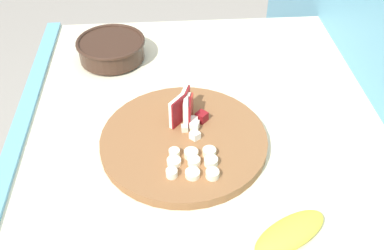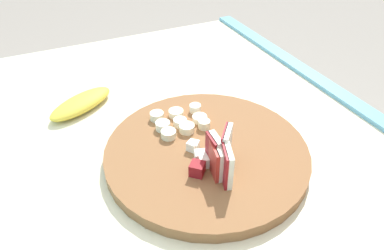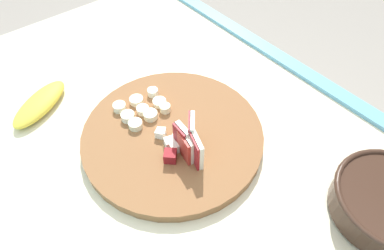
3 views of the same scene
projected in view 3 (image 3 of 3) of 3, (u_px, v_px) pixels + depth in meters
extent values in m
cube|color=beige|center=(167.00, 233.00, 0.99)|extent=(1.13, 0.84, 0.92)
cube|color=#60A8C6|center=(284.00, 65.00, 0.81)|extent=(1.13, 0.04, 0.04)
cylinder|color=brown|center=(173.00, 135.00, 0.64)|extent=(0.36, 0.36, 0.02)
cube|color=maroon|center=(189.00, 132.00, 0.59)|extent=(0.04, 0.03, 0.07)
cube|color=white|center=(192.00, 132.00, 0.59)|extent=(0.04, 0.04, 0.07)
cube|color=maroon|center=(194.00, 151.00, 0.56)|extent=(0.04, 0.02, 0.06)
cube|color=#EFE5CC|center=(197.00, 150.00, 0.56)|extent=(0.04, 0.02, 0.06)
cube|color=maroon|center=(180.00, 140.00, 0.58)|extent=(0.04, 0.01, 0.06)
cube|color=white|center=(183.00, 138.00, 0.58)|extent=(0.04, 0.01, 0.06)
cube|color=#B22D23|center=(184.00, 147.00, 0.57)|extent=(0.05, 0.01, 0.05)
cube|color=beige|center=(188.00, 146.00, 0.57)|extent=(0.05, 0.02, 0.05)
cube|color=maroon|center=(170.00, 156.00, 0.58)|extent=(0.03, 0.03, 0.02)
cube|color=beige|center=(177.00, 136.00, 0.61)|extent=(0.01, 0.01, 0.01)
cube|color=white|center=(161.00, 133.00, 0.62)|extent=(0.02, 0.02, 0.02)
cube|color=white|center=(170.00, 143.00, 0.60)|extent=(0.02, 0.02, 0.02)
cube|color=white|center=(175.00, 147.00, 0.59)|extent=(0.02, 0.02, 0.02)
cube|color=white|center=(160.00, 133.00, 0.62)|extent=(0.02, 0.02, 0.02)
cylinder|color=beige|center=(165.00, 108.00, 0.66)|extent=(0.02, 0.02, 0.02)
cylinder|color=white|center=(159.00, 102.00, 0.67)|extent=(0.03, 0.03, 0.01)
cylinder|color=white|center=(153.00, 92.00, 0.69)|extent=(0.02, 0.02, 0.02)
cylinder|color=beige|center=(150.00, 115.00, 0.65)|extent=(0.03, 0.03, 0.01)
cylinder|color=white|center=(143.00, 110.00, 0.66)|extent=(0.03, 0.03, 0.01)
cylinder|color=#F4EAC6|center=(136.00, 100.00, 0.68)|extent=(0.03, 0.03, 0.01)
cylinder|color=beige|center=(136.00, 124.00, 0.63)|extent=(0.03, 0.03, 0.01)
cylinder|color=white|center=(128.00, 117.00, 0.65)|extent=(0.03, 0.03, 0.01)
cylinder|color=#F4EAC6|center=(120.00, 107.00, 0.66)|extent=(0.03, 0.03, 0.01)
cylinder|color=#382319|center=(380.00, 212.00, 0.54)|extent=(0.10, 0.10, 0.01)
ellipsoid|color=gold|center=(40.00, 104.00, 0.69)|extent=(0.13, 0.16, 0.03)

